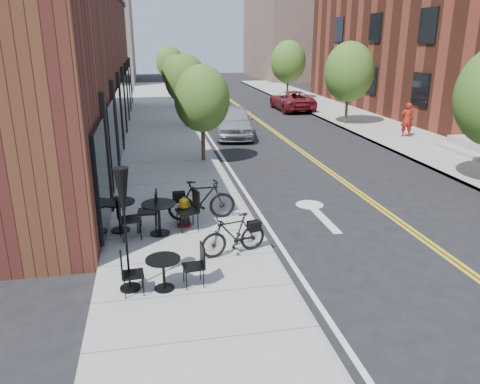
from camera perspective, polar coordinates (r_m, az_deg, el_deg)
ground at (r=11.11m, az=4.24°, el=-7.89°), size 120.00×120.00×0.00m
sidewalk_near at (r=20.20m, az=-8.75°, el=4.24°), size 4.00×70.00×0.12m
sidewalk_far at (r=23.85m, az=21.53°, el=5.32°), size 4.00×70.00×0.12m
building_near at (r=23.94m, az=-20.77°, el=13.82°), size 5.00×28.00×7.00m
bg_building_left at (r=57.84m, az=-17.11°, el=17.64°), size 8.00×14.00×10.00m
bg_building_right at (r=62.47m, az=6.77°, el=19.18°), size 10.00×16.00×12.00m
tree_near_a at (r=18.86m, az=-4.64°, el=11.27°), size 2.20×2.20×3.81m
tree_near_b at (r=26.77m, az=-6.68°, el=13.51°), size 2.30×2.30×3.98m
tree_near_c at (r=34.74m, az=-7.78°, el=14.23°), size 2.10×2.10×3.67m
tree_near_d at (r=42.70m, az=-8.50°, el=15.28°), size 2.40×2.40×4.11m
tree_far_b at (r=28.04m, az=13.16°, el=14.08°), size 2.80×2.80×4.62m
tree_far_c at (r=39.30m, az=5.91°, el=15.52°), size 2.80×2.80×4.62m
fire_hydrant at (r=12.45m, az=-6.79°, el=-2.47°), size 0.44×0.44×0.81m
bicycle_left at (r=10.75m, az=-0.80°, el=-5.21°), size 1.67×0.86×0.97m
bicycle_right at (r=12.81m, az=-4.70°, el=-0.98°), size 1.87×0.57×1.12m
bistro_set_a at (r=9.45m, az=-9.31°, el=-9.27°), size 1.62×0.75×0.86m
bistro_set_b at (r=12.41m, az=-14.52°, el=-2.32°), size 1.96×0.90×1.05m
bistro_set_c at (r=11.98m, az=-9.85°, el=-2.66°), size 2.05×1.02×1.08m
patio_umbrella at (r=9.05m, az=-14.04°, el=-1.45°), size 0.41×0.41×2.51m
parked_car_a at (r=24.38m, az=-0.72°, el=8.61°), size 2.49×4.86×1.58m
parked_car_b at (r=32.19m, az=-3.74°, el=10.90°), size 2.12×4.85×1.55m
parked_car_c at (r=36.48m, az=-4.28°, el=11.80°), size 2.91×5.74×1.60m
parked_car_far at (r=33.78m, az=6.33°, el=11.02°), size 2.27×4.92×1.37m
pedestrian at (r=25.20m, az=19.69°, el=8.30°), size 0.71×0.56×1.71m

